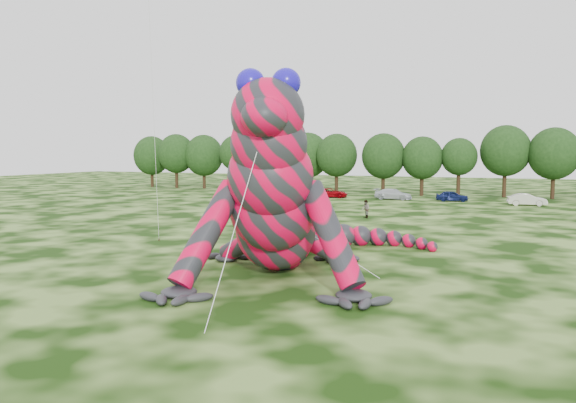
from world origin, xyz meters
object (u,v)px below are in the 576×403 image
Objects in this scene: tree_9 at (459,167)px; car_4 at (452,196)px; tree_8 at (422,166)px; tree_11 at (554,163)px; tree_1 at (176,161)px; tree_3 at (236,163)px; car_3 at (393,194)px; spectator_0 at (301,210)px; tree_10 at (505,161)px; tree_0 at (152,162)px; car_0 at (241,190)px; spectator_1 at (366,209)px; car_1 at (279,193)px; tree_2 at (204,162)px; tree_5 at (307,162)px; tree_6 at (337,164)px; car_5 at (527,200)px; tree_4 at (272,164)px; inflatable_gecko at (278,176)px; spectator_4 at (275,202)px; car_2 at (331,193)px; tree_7 at (383,164)px.

car_4 is (-0.01, -8.48, -3.62)m from tree_9.
tree_8 is 18.05m from tree_11.
tree_1 reaches higher than tree_9.
car_3 is (28.86, -8.30, -3.97)m from tree_3.
tree_10 is at bearing 46.06° from spectator_0.
tree_0 is at bearing 179.13° from tree_11.
car_0 is at bearing -166.77° from tree_11.
car_4 is (36.77, -8.20, -4.00)m from tree_3.
spectator_1 reaches higher than car_4.
car_3 is at bearing -82.14° from car_1.
car_0 is at bearing 96.90° from car_3.
tree_11 reaches higher than tree_2.
car_3 is (-2.64, -8.21, -3.72)m from tree_8.
tree_5 is 1.03× the size of tree_6.
tree_10 reaches higher than car_5.
tree_9 is at bearing -38.06° from car_3.
tree_4 reaches higher than car_5.
spectator_1 reaches higher than spectator_0.
car_3 is at bearing 75.87° from inflatable_gecko.
tree_2 is at bearing -40.50° from spectator_4.
tree_3 is at bearing 179.85° from tree_8.
tree_9 is at bearing 0.43° from tree_3.
tree_6 is 13.90m from car_3.
tree_1 is at bearing 82.05° from car_3.
tree_5 is at bearing 92.96° from spectator_0.
tree_1 is at bearing -172.42° from tree_2.
spectator_0 reaches higher than car_1.
tree_9 is 12.77m from tree_11.
tree_10 is (11.61, 1.59, 0.78)m from tree_8.
inflatable_gecko is 2.27× the size of tree_3.
tree_2 is 1.98× the size of car_2.
tree_0 is at bearing 169.21° from tree_1.
car_4 is at bearing 130.56° from spectator_1.
tree_5 is (25.23, 0.38, -0.01)m from tree_1.
tree_6 reaches higher than car_0.
tree_9 is 1.78× the size of car_2.
tree_5 is at bearing -179.73° from tree_10.
car_5 is at bearing -20.02° from tree_5.
tree_7 is at bearing 72.18° from spectator_0.
spectator_1 is (18.36, -20.88, 0.29)m from car_1.
spectator_0 is at bearing -78.90° from tree_6.
tree_3 is 1.09× the size of tree_9.
car_5 is (9.21, -11.08, -3.58)m from tree_9.
tree_3 is 21.92m from car_2.
car_2 is (38.67, -10.60, -4.08)m from tree_0.
car_0 is 21.06m from spectator_4.
car_1 is at bearing -39.23° from tree_3.
tree_4 is 0.86× the size of tree_10.
tree_5 is 5.84m from tree_6.
tree_9 is at bearing 31.39° from car_5.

